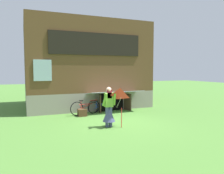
# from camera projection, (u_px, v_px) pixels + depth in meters

# --- Properties ---
(ground_plane) EXTENTS (60.00, 60.00, 0.00)m
(ground_plane) POSITION_uv_depth(u_px,v_px,m) (118.00, 123.00, 9.76)
(ground_plane) COLOR #4C7F33
(log_house) EXTENTS (7.54, 6.29, 5.39)m
(log_house) POSITION_uv_depth(u_px,v_px,m) (85.00, 65.00, 14.70)
(log_house) COLOR gray
(log_house) RESTS_ON ground_plane
(person) EXTENTS (0.61, 0.53, 1.68)m
(person) POSITION_uv_depth(u_px,v_px,m) (109.00, 110.00, 9.10)
(person) COLOR #474C75
(person) RESTS_ON ground_plane
(kite) EXTENTS (0.83, 0.78, 1.60)m
(kite) POSITION_uv_depth(u_px,v_px,m) (120.00, 97.00, 8.73)
(kite) COLOR red
(kite) RESTS_ON ground_plane
(bicycle_blue) EXTENTS (1.47, 0.50, 0.70)m
(bicycle_blue) POSITION_uv_depth(u_px,v_px,m) (100.00, 106.00, 12.18)
(bicycle_blue) COLOR black
(bicycle_blue) RESTS_ON ground_plane
(bicycle_red) EXTENTS (1.72, 0.40, 0.79)m
(bicycle_red) POSITION_uv_depth(u_px,v_px,m) (85.00, 107.00, 11.62)
(bicycle_red) COLOR black
(bicycle_red) RESTS_ON ground_plane
(wooden_crate) EXTENTS (0.44, 0.38, 0.37)m
(wooden_crate) POSITION_uv_depth(u_px,v_px,m) (82.00, 113.00, 11.24)
(wooden_crate) COLOR #4C331E
(wooden_crate) RESTS_ON ground_plane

